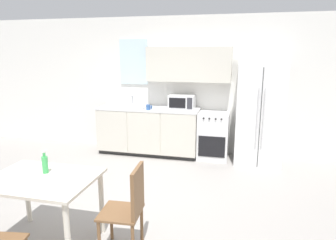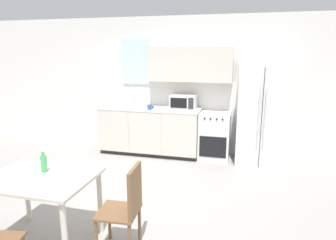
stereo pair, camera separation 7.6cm
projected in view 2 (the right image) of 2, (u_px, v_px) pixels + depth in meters
ground_plane at (135, 203)px, 4.09m from camera, size 12.00×12.00×0.00m
wall_back at (177, 82)px, 6.00m from camera, size 12.00×0.38×2.70m
kitchen_counter at (150, 130)px, 6.02m from camera, size 2.01×0.67×0.94m
oven_range at (215, 136)px, 5.74m from camera, size 0.57×0.61×0.89m
refrigerator at (261, 115)px, 5.40m from camera, size 0.82×0.72×1.80m
kitchen_sink at (131, 106)px, 6.02m from camera, size 0.70×0.45×0.21m
microwave at (184, 102)px, 5.83m from camera, size 0.49×0.37×0.27m
coffee_mug at (150, 107)px, 5.70m from camera, size 0.11×0.08×0.10m
dining_table at (41, 187)px, 3.10m from camera, size 1.09×0.81×0.76m
dining_chair_side at (127, 204)px, 2.98m from camera, size 0.43×0.43×0.93m
drink_bottle at (44, 163)px, 3.18m from camera, size 0.06×0.06×0.25m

